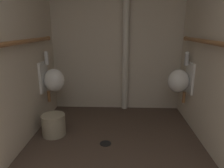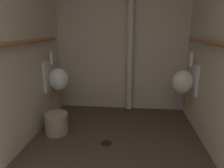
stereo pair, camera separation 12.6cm
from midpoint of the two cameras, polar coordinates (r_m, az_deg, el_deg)
wall_back at (r=3.46m, az=3.86°, el=15.04°), size 2.27×0.06×2.73m
urinal_left_mid at (r=3.14m, az=-13.92°, el=1.42°), size 0.32×0.30×0.76m
urinal_right_mid at (r=3.10m, az=20.61°, el=0.68°), size 0.32×0.30×0.76m
standpipe_back_wall at (r=3.35m, az=6.30°, el=14.98°), size 0.10×0.10×2.68m
floor_drain at (r=2.63m, az=-0.21°, el=-16.16°), size 0.14×0.14×0.01m
waste_bin at (r=2.88m, az=-13.97°, el=-10.60°), size 0.31×0.31×0.28m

